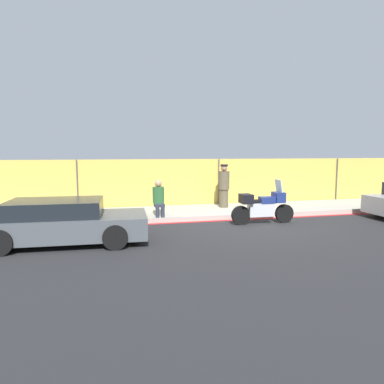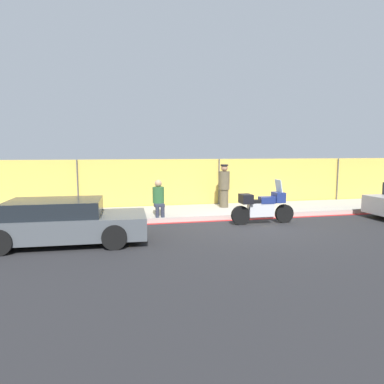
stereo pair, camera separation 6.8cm
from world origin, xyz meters
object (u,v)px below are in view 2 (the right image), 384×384
(officer_standing, at_px, (224,186))
(parked_car_left_down_street, at_px, (62,222))
(motorcycle, at_px, (262,206))
(person_seated_on_curb, at_px, (159,196))

(officer_standing, relative_size, parked_car_left_down_street, 0.40)
(motorcycle, bearing_deg, parked_car_left_down_street, -168.85)
(motorcycle, distance_m, parked_car_left_down_street, 6.22)
(motorcycle, distance_m, officer_standing, 2.61)
(person_seated_on_curb, distance_m, parked_car_left_down_street, 3.73)
(motorcycle, height_order, officer_standing, officer_standing)
(person_seated_on_curb, bearing_deg, parked_car_left_down_street, -139.83)
(motorcycle, relative_size, parked_car_left_down_street, 0.51)
(parked_car_left_down_street, bearing_deg, officer_standing, 35.02)
(officer_standing, bearing_deg, person_seated_on_curb, -156.34)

